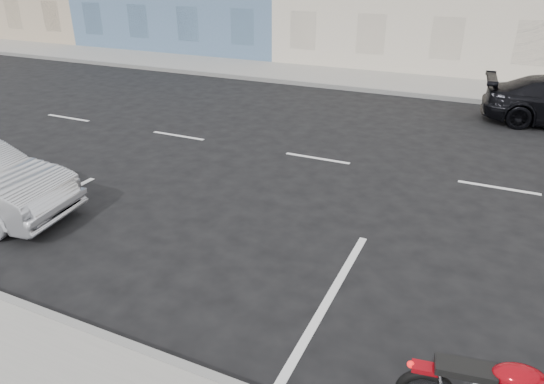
# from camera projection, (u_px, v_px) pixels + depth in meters

# --- Properties ---
(ground) EXTENTS (120.00, 120.00, 0.00)m
(ground) POSITION_uv_depth(u_px,v_px,m) (402.00, 172.00, 10.83)
(ground) COLOR black
(ground) RESTS_ON ground
(sidewalk_far) EXTENTS (80.00, 3.40, 0.15)m
(sidewalk_far) POSITION_uv_depth(u_px,v_px,m) (322.00, 76.00, 19.84)
(sidewalk_far) COLOR gray
(sidewalk_far) RESTS_ON ground
(curb_far) EXTENTS (80.00, 0.12, 0.16)m
(curb_far) POSITION_uv_depth(u_px,v_px,m) (307.00, 84.00, 18.44)
(curb_far) COLOR gray
(curb_far) RESTS_ON ground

